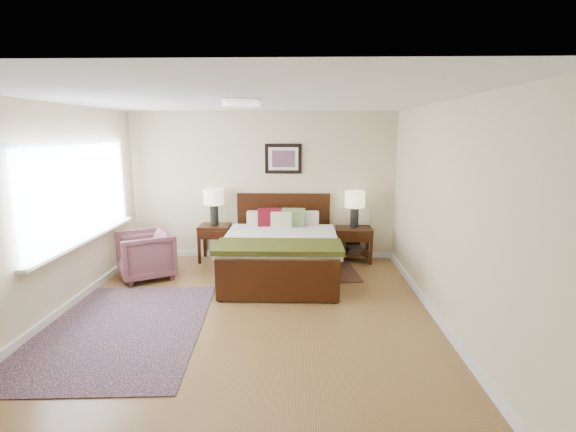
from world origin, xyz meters
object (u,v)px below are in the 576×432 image
object	(u,v)px
nightstand_left	(215,232)
lamp_right	(355,203)
rug_persian	(122,329)
lamp_left	(214,200)
armchair	(145,255)
bed	(281,243)
nightstand_right	(354,241)

from	to	relation	value
nightstand_left	lamp_right	bearing A→B (deg)	0.52
rug_persian	lamp_left	bearing A→B (deg)	74.72
lamp_left	nightstand_left	bearing A→B (deg)	-90.00
lamp_right	armchair	xyz separation A→B (m)	(-3.22, -0.92, -0.66)
bed	nightstand_right	world-z (taller)	bed
lamp_right	rug_persian	size ratio (longest dim) A/B	0.25
bed	lamp_left	size ratio (longest dim) A/B	3.39
armchair	lamp_left	bearing A→B (deg)	106.89
nightstand_right	armchair	distance (m)	3.35
bed	nightstand_right	distance (m)	1.43
nightstand_left	lamp_left	bearing A→B (deg)	90.00
lamp_right	rug_persian	distance (m)	4.02
rug_persian	armchair	bearing A→B (deg)	97.38
lamp_left	lamp_right	world-z (taller)	lamp_left
armchair	nightstand_right	bearing A→B (deg)	75.89
nightstand_right	lamp_left	bearing A→B (deg)	179.69
nightstand_right	rug_persian	xyz separation A→B (m)	(-2.90, -2.59, -0.35)
nightstand_left	rug_persian	world-z (taller)	nightstand_left
nightstand_left	rug_persian	bearing A→B (deg)	-101.79
lamp_right	nightstand_left	bearing A→B (deg)	-179.48
lamp_right	bed	bearing A→B (deg)	-146.67
bed	lamp_right	world-z (taller)	lamp_right
armchair	nightstand_left	bearing A→B (deg)	106.22
armchair	lamp_right	bearing A→B (deg)	76.10
nightstand_left	lamp_right	world-z (taller)	lamp_right
nightstand_left	nightstand_right	bearing A→B (deg)	0.20
bed	lamp_right	bearing A→B (deg)	33.33
nightstand_right	lamp_left	xyz separation A→B (m)	(-2.36, 0.01, 0.69)
lamp_left	armchair	bearing A→B (deg)	-133.31
bed	nightstand_left	size ratio (longest dim) A/B	3.36
lamp_left	rug_persian	bearing A→B (deg)	-101.70
nightstand_left	nightstand_right	xyz separation A→B (m)	(2.36, 0.01, -0.13)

